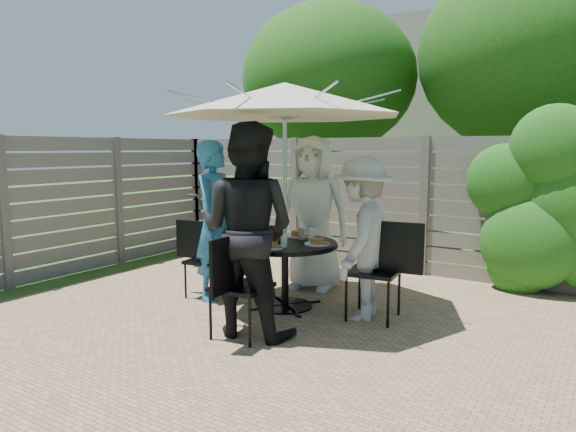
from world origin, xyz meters
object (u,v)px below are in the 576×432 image
Objects in this scene: person_left at (216,221)px; person_right at (362,239)px; plate_right at (317,242)px; glass_front at (284,240)px; person_back at (313,214)px; plate_front at (270,246)px; person_front at (247,230)px; chair_front at (241,307)px; plate_back at (298,235)px; glass_right at (312,236)px; coffee_cup at (302,234)px; bicycle at (226,224)px; umbrella at (285,100)px; chair_right at (375,291)px; glass_left at (258,235)px; plate_left at (254,237)px; syrup_jug at (282,233)px; chair_back at (317,266)px; patio_table at (285,262)px; chair_left at (207,275)px.

person_left is 1.10× the size of person_right.
glass_front reaches higher than plate_right.
person_back is 7.07× the size of plate_right.
person_front is at bearing -81.11° from plate_front.
chair_front reaches higher than plate_back.
glass_right reaches higher than plate_right.
bicycle reaches higher than coffee_cup.
person_right is at bearing 8.89° from umbrella.
bicycle reaches higher than chair_front.
glass_left is (-1.20, -0.29, 0.48)m from chair_right.
plate_back and plate_left have the same top height.
syrup_jug is (-0.22, 0.99, 0.51)m from chair_front.
person_left is 11.10× the size of syrup_jug.
bicycle reaches higher than chair_back.
chair_front is 1.40m from plate_back.
bicycle reaches higher than plate_front.
person_front is 7.38× the size of plate_right.
umbrella is 1.60m from person_right.
person_left is (-0.67, -1.08, 0.64)m from chair_back.
patio_table is 0.64× the size of bicycle.
plate_right is at bearing -17.39° from chair_front.
glass_front is at bearing -59.11° from patio_table.
person_back is 1.17m from person_left.
coffee_cup is at bearing -80.69° from person_back.
plate_right is at bearing 2.52° from chair_right.
person_left is at bearing -42.79° from chair_back.
chair_right is (1.78, 0.28, -0.59)m from person_left.
chair_right reaches higher than syrup_jug.
person_right is 1.19m from plate_left.
person_right is at bearing 28.59° from glass_front.
plate_front is 0.13× the size of bicycle.
umbrella is 1.42m from coffee_cup.
plate_back is (-0.88, 0.23, -0.07)m from person_right.
person_back is 13.13× the size of glass_right.
glass_right is (0.60, 0.20, 0.05)m from plate_left.
person_right is (0.82, 0.13, -1.37)m from umbrella.
patio_table is 0.40m from glass_front.
glass_front is (0.20, -0.60, 0.05)m from plate_back.
glass_right is at bearing 30.89° from patio_table.
chair_back is at bearing 98.94° from plate_back.
chair_left is at bearing -150.67° from plate_back.
person_left is 0.78m from syrup_jug.
person_right is at bearing -14.56° from plate_back.
coffee_cup reaches higher than plate_left.
coffee_cup is (1.02, 0.38, 0.51)m from chair_left.
plate_front is at bearing -81.11° from patio_table.
coffee_cup is 2.77m from bicycle.
plate_left is (-0.48, 0.76, -0.22)m from person_front.
person_front reaches higher than chair_left.
umbrella is at bearing -90.00° from person_front.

